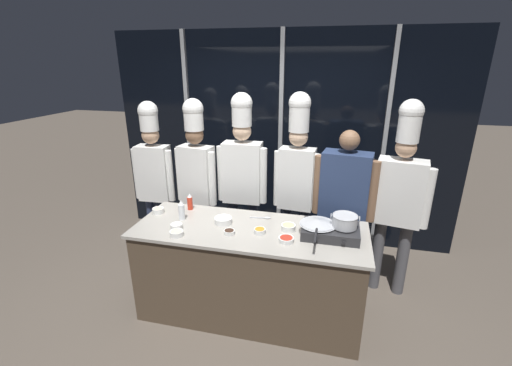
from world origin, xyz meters
TOP-DOWN VIEW (x-y plane):
  - ground_plane at (0.00, 0.00)m, footprint 24.00×24.00m
  - window_wall_back at (0.00, 1.64)m, footprint 4.45×0.09m
  - demo_counter at (0.00, 0.00)m, footprint 2.10×0.78m
  - portable_stove at (0.71, 0.04)m, footprint 0.48×0.35m
  - frying_pan at (0.60, 0.03)m, footprint 0.32×0.55m
  - stock_pot at (0.82, 0.04)m, footprint 0.24×0.21m
  - squeeze_bottle_chili at (-0.69, 0.28)m, footprint 0.05×0.05m
  - squeeze_bottle_clear at (-0.67, 0.04)m, footprint 0.06×0.06m
  - prep_bowl_carrots at (0.11, -0.06)m, footprint 0.10×0.10m
  - prep_bowl_chili_flakes at (0.36, -0.15)m, footprint 0.13×0.13m
  - prep_bowl_chicken at (-0.96, 0.11)m, footprint 0.11×0.11m
  - prep_bowl_ginger at (0.34, 0.06)m, footprint 0.13×0.13m
  - prep_bowl_noodles at (-0.58, -0.27)m, footprint 0.12×0.12m
  - prep_bowl_bean_sprouts at (-0.27, 0.05)m, footprint 0.17×0.17m
  - prep_bowl_rice at (-0.64, -0.16)m, footprint 0.11×0.11m
  - prep_bowl_soy_glaze at (-0.15, -0.14)m, footprint 0.10×0.10m
  - serving_spoon_slotted at (0.08, 0.24)m, footprint 0.21×0.06m
  - chef_head at (-1.30, 0.68)m, footprint 0.48×0.21m
  - chef_sous at (-0.78, 0.68)m, footprint 0.49×0.25m
  - chef_line at (-0.28, 0.79)m, footprint 0.56×0.24m
  - chef_pastry at (0.32, 0.77)m, footprint 0.48×0.22m
  - person_guest at (0.82, 0.67)m, footprint 0.62×0.32m
  - chef_apprentice at (1.34, 0.68)m, footprint 0.58×0.31m

SIDE VIEW (x-z plane):
  - ground_plane at x=0.00m, z-range 0.00..0.00m
  - demo_counter at x=0.00m, z-range 0.00..0.91m
  - serving_spoon_slotted at x=0.08m, z-range 0.91..0.92m
  - prep_bowl_soy_glaze at x=-0.15m, z-range 0.91..0.95m
  - prep_bowl_chili_flakes at x=0.36m, z-range 0.91..0.95m
  - prep_bowl_carrots at x=0.11m, z-range 0.91..0.95m
  - prep_bowl_noodles at x=-0.58m, z-range 0.91..0.96m
  - prep_bowl_ginger at x=0.34m, z-range 0.91..0.96m
  - prep_bowl_rice at x=-0.64m, z-range 0.91..0.96m
  - prep_bowl_chicken at x=-0.96m, z-range 0.91..0.97m
  - prep_bowl_bean_sprouts at x=-0.27m, z-range 0.91..0.97m
  - portable_stove at x=0.71m, z-range 0.91..1.00m
  - squeeze_bottle_chili at x=-0.69m, z-range 0.90..1.07m
  - squeeze_bottle_clear at x=-0.67m, z-range 0.90..1.10m
  - frying_pan at x=0.60m, z-range 1.01..1.05m
  - person_guest at x=0.82m, z-range 0.17..1.89m
  - stock_pot at x=0.82m, z-range 1.01..1.12m
  - chef_apprentice at x=1.34m, z-range 0.14..2.15m
  - chef_head at x=-1.30m, z-range 0.20..2.13m
  - chef_sous at x=-0.78m, z-range 0.20..2.17m
  - chef_line at x=-0.28m, z-range 0.18..2.21m
  - chef_pastry at x=0.32m, z-range 0.21..2.26m
  - window_wall_back at x=0.00m, z-range 0.00..2.70m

